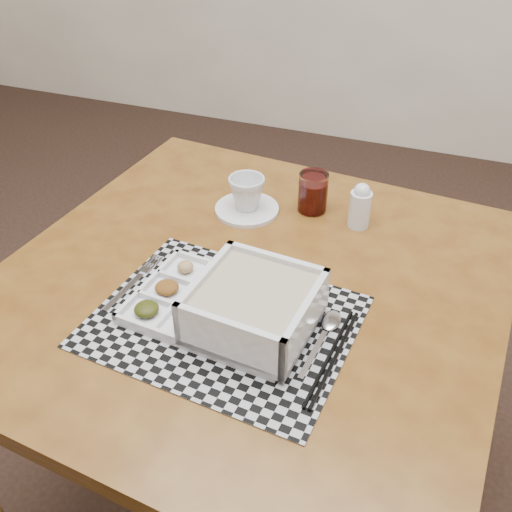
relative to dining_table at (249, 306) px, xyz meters
The scene contains 10 objects.
dining_table is the anchor object (origin of this frame).
placemat 0.15m from the dining_table, 89.35° to the right, with size 0.46×0.36×0.00m, color #A1A2A9.
serving_tray 0.18m from the dining_table, 71.72° to the right, with size 0.35×0.25×0.10m.
fork 0.24m from the dining_table, 156.39° to the right, with size 0.03×0.19×0.00m.
spoon 0.22m from the dining_table, 24.05° to the right, with size 0.04×0.18×0.01m.
chopsticks 0.27m from the dining_table, 36.49° to the right, with size 0.04×0.24×0.01m.
saucer 0.26m from the dining_table, 112.12° to the left, with size 0.15×0.15×0.01m, color silver.
cup 0.28m from the dining_table, 112.12° to the left, with size 0.08×0.08×0.08m, color silver.
juice_glass 0.32m from the dining_table, 80.67° to the left, with size 0.07×0.07×0.10m.
creamer_bottle 0.33m from the dining_table, 58.15° to the left, with size 0.05×0.05×0.11m.
Camera 1 is at (0.63, -0.57, 1.45)m, focal length 40.00 mm.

